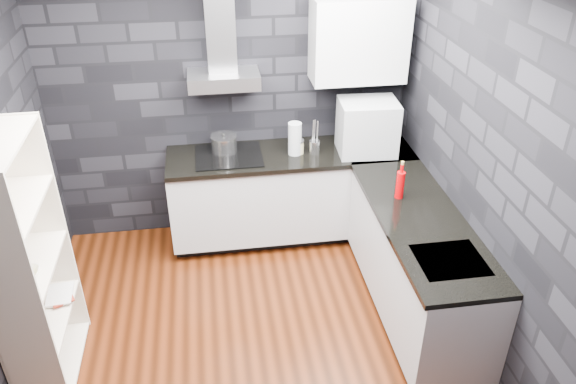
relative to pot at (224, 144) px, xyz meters
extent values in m
plane|color=#481B0A|center=(0.08, -1.39, -0.98)|extent=(3.20, 3.20, 0.00)
cube|color=black|center=(0.08, 0.24, 0.37)|extent=(3.20, 0.05, 2.70)
cube|color=black|center=(1.71, -1.39, 0.37)|extent=(0.05, 3.20, 2.70)
cube|color=black|center=(0.58, -0.05, -0.93)|extent=(2.18, 0.50, 0.10)
cube|color=black|center=(1.42, -1.29, -0.93)|extent=(0.50, 1.78, 0.10)
cube|color=#B6B6BA|center=(0.58, -0.09, -0.50)|extent=(2.20, 0.60, 0.76)
cube|color=#B6B6BA|center=(1.38, -1.29, -0.50)|extent=(0.60, 1.80, 0.76)
cube|color=black|center=(0.58, -0.10, -0.10)|extent=(2.20, 0.62, 0.04)
cube|color=black|center=(1.37, -1.29, -0.10)|extent=(0.62, 1.80, 0.04)
cube|color=black|center=(1.38, -0.09, -0.10)|extent=(0.62, 0.62, 0.04)
cube|color=#A6A6AA|center=(0.03, 0.04, 0.58)|extent=(0.60, 0.34, 0.12)
cube|color=#A6A6AA|center=(0.03, 0.11, 1.09)|extent=(0.24, 0.20, 0.90)
cube|color=silver|center=(1.18, 0.04, 0.87)|extent=(0.80, 0.35, 0.70)
cube|color=black|center=(0.03, -0.09, -0.07)|extent=(0.58, 0.50, 0.01)
cube|color=#A6A6AA|center=(1.38, -1.79, -0.08)|extent=(0.44, 0.40, 0.01)
cylinder|color=silver|center=(0.00, 0.00, 0.00)|extent=(0.25, 0.25, 0.13)
cylinder|color=silver|center=(0.62, -0.12, 0.07)|extent=(0.15, 0.15, 0.29)
cylinder|color=tan|center=(0.65, -0.12, -0.02)|extent=(0.12, 0.12, 0.11)
cylinder|color=silver|center=(0.79, -0.14, -0.02)|extent=(0.12, 0.12, 0.12)
cube|color=#A5A9AC|center=(1.25, -0.17, 0.15)|extent=(0.52, 0.41, 0.50)
cylinder|color=#B00005|center=(1.30, -0.98, 0.03)|extent=(0.07, 0.07, 0.22)
cube|color=beige|center=(-1.34, -1.45, -0.08)|extent=(0.50, 0.85, 1.80)
imported|color=white|center=(-1.34, -1.59, -0.04)|extent=(0.22, 0.22, 0.05)
imported|color=maroon|center=(-1.32, -1.31, -0.41)|extent=(0.14, 0.08, 0.20)
imported|color=#B2B2B2|center=(-1.36, -1.26, -0.38)|extent=(0.18, 0.03, 0.24)
camera|label=1|loc=(-0.11, -4.53, 2.19)|focal=35.00mm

